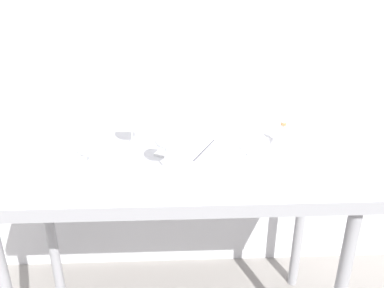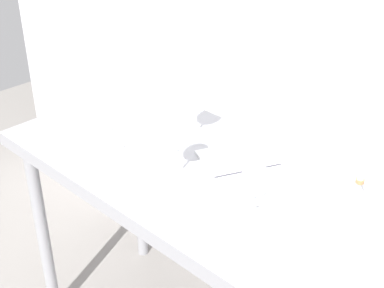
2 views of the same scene
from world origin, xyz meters
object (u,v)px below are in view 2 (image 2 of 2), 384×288
object	(u,v)px
wine_glass_far_left	(195,102)
wine_glass_near_center	(178,138)
decanter_funnel	(357,196)
tasting_sheet_upper	(140,125)
open_notebook	(248,172)
wine_glass_near_left	(112,114)
wine_glass_near_right	(256,182)

from	to	relation	value
wine_glass_far_left	wine_glass_near_center	bearing A→B (deg)	-57.57
wine_glass_near_center	decanter_funnel	size ratio (longest dim) A/B	1.26
tasting_sheet_upper	open_notebook	bearing A→B (deg)	1.50
wine_glass_near_left	tasting_sheet_upper	world-z (taller)	wine_glass_near_left
wine_glass_near_left	decanter_funnel	world-z (taller)	wine_glass_near_left
wine_glass_near_left	open_notebook	world-z (taller)	wine_glass_near_left
tasting_sheet_upper	decanter_funnel	bearing A→B (deg)	4.17
wine_glass_near_left	tasting_sheet_upper	xyz separation A→B (m)	(-0.06, 0.16, -0.12)
wine_glass_far_left	decanter_funnel	distance (m)	0.65
wine_glass_near_left	wine_glass_near_right	bearing A→B (deg)	2.87
open_notebook	decanter_funnel	size ratio (longest dim) A/B	3.00
wine_glass_far_left	tasting_sheet_upper	distance (m)	0.25
open_notebook	decanter_funnel	bearing A→B (deg)	35.74
wine_glass_near_center	decanter_funnel	bearing A→B (deg)	23.19
wine_glass_near_right	decanter_funnel	xyz separation A→B (m)	(0.19, 0.22, -0.06)
wine_glass_near_right	tasting_sheet_upper	size ratio (longest dim) A/B	0.59
wine_glass_near_right	tasting_sheet_upper	distance (m)	0.66
wine_glass_near_center	tasting_sheet_upper	xyz separation A→B (m)	(-0.34, 0.13, -0.13)
wine_glass_near_center	wine_glass_near_right	world-z (taller)	wine_glass_near_center
wine_glass_near_right	wine_glass_near_left	distance (m)	0.59
wine_glass_near_center	wine_glass_far_left	size ratio (longest dim) A/B	1.01
wine_glass_near_right	open_notebook	size ratio (longest dim) A/B	0.38
wine_glass_near_right	wine_glass_far_left	distance (m)	0.51
open_notebook	decanter_funnel	distance (m)	0.35
open_notebook	wine_glass_near_left	bearing A→B (deg)	-130.24
wine_glass_near_left	open_notebook	bearing A→B (deg)	23.49
tasting_sheet_upper	decanter_funnel	xyz separation A→B (m)	(0.84, 0.08, 0.05)
open_notebook	decanter_funnel	xyz separation A→B (m)	(0.34, 0.06, 0.04)
wine_glass_far_left	decanter_funnel	bearing A→B (deg)	-1.76
decanter_funnel	open_notebook	bearing A→B (deg)	-170.53
wine_glass_near_left	tasting_sheet_upper	bearing A→B (deg)	108.72
wine_glass_near_right	open_notebook	bearing A→B (deg)	132.61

